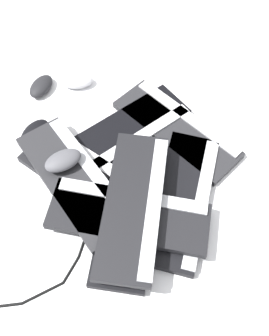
% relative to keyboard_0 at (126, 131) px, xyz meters
% --- Properties ---
extents(ground_plane, '(3.20, 3.20, 0.00)m').
position_rel_keyboard_0_xyz_m(ground_plane, '(-0.16, 0.14, -0.01)').
color(ground_plane, white).
extents(keyboard_0, '(0.20, 0.45, 0.03)m').
position_rel_keyboard_0_xyz_m(keyboard_0, '(0.00, 0.00, 0.00)').
color(keyboard_0, black).
rests_on(keyboard_0, ground).
extents(keyboard_1, '(0.46, 0.31, 0.03)m').
position_rel_keyboard_0_xyz_m(keyboard_1, '(-0.09, 0.18, 0.00)').
color(keyboard_1, black).
rests_on(keyboard_1, ground).
extents(keyboard_2, '(0.43, 0.40, 0.03)m').
position_rel_keyboard_0_xyz_m(keyboard_2, '(-0.25, 0.14, 0.00)').
color(keyboard_2, black).
rests_on(keyboard_2, ground).
extents(keyboard_3, '(0.41, 0.42, 0.03)m').
position_rel_keyboard_0_xyz_m(keyboard_3, '(-0.29, -0.02, 0.00)').
color(keyboard_3, black).
rests_on(keyboard_3, ground).
extents(keyboard_4, '(0.46, 0.25, 0.03)m').
position_rel_keyboard_0_xyz_m(keyboard_4, '(-0.08, -0.15, 0.00)').
color(keyboard_4, '#232326').
rests_on(keyboard_4, ground).
extents(keyboard_5, '(0.45, 0.18, 0.03)m').
position_rel_keyboard_0_xyz_m(keyboard_5, '(-0.09, 0.23, 0.03)').
color(keyboard_5, '#232326').
rests_on(keyboard_5, keyboard_1).
extents(keyboard_6, '(0.41, 0.43, 0.03)m').
position_rel_keyboard_0_xyz_m(keyboard_6, '(-0.27, 0.15, 0.03)').
color(keyboard_6, black).
rests_on(keyboard_6, keyboard_2).
extents(keyboard_7, '(0.44, 0.40, 0.03)m').
position_rel_keyboard_0_xyz_m(keyboard_7, '(-0.26, 0.13, 0.06)').
color(keyboard_7, black).
rests_on(keyboard_7, keyboard_6).
extents(mouse_0, '(0.07, 0.11, 0.04)m').
position_rel_keyboard_0_xyz_m(mouse_0, '(-0.04, 0.23, 0.07)').
color(mouse_0, '#4C4C51').
rests_on(mouse_0, keyboard_5).
extents(mouse_1, '(0.11, 0.13, 0.04)m').
position_rel_keyboard_0_xyz_m(mouse_1, '(0.28, 0.04, 0.01)').
color(mouse_1, '#B7B7BC').
rests_on(mouse_1, ground).
extents(mouse_2, '(0.10, 0.13, 0.04)m').
position_rel_keyboard_0_xyz_m(mouse_2, '(0.15, 0.25, 0.01)').
color(mouse_2, black).
rests_on(mouse_2, ground).
extents(mouse_3, '(0.12, 0.13, 0.04)m').
position_rel_keyboard_0_xyz_m(mouse_3, '(0.32, 0.16, 0.01)').
color(mouse_3, black).
rests_on(mouse_3, ground).
extents(cable_0, '(0.22, 0.40, 0.01)m').
position_rel_keyboard_0_xyz_m(cable_0, '(-0.26, 0.41, -0.01)').
color(cable_0, black).
rests_on(cable_0, ground).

